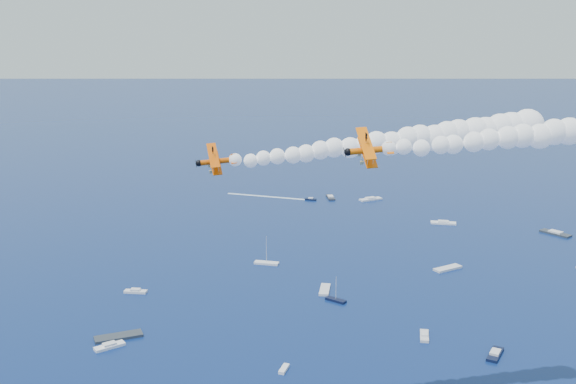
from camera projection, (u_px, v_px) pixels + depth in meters
The scene contains 6 objects.
biplane_lead at pixel (369, 150), 103.41m from camera, with size 7.40×8.30×5.00m, color #FF6805, non-canonical shape.
biplane_trail at pixel (217, 161), 117.47m from camera, with size 7.02×7.88×4.74m, color #E35304, non-canonical shape.
smoke_trail_lead at pixel (563, 133), 105.16m from camera, with size 46.79×42.45×10.69m, color white, non-canonical shape.
smoke_trail_trail at pixel (385, 143), 122.27m from camera, with size 42.77×46.50×10.69m, color white, non-canonical shape.
spectator_boats at pixel (472, 292), 202.00m from camera, with size 218.50×185.91×0.70m.
boat_wakes at pixel (490, 303), 194.80m from camera, with size 217.75×121.86×0.04m.
Camera 1 is at (69.52, -68.53, 77.40)m, focal length 42.49 mm.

